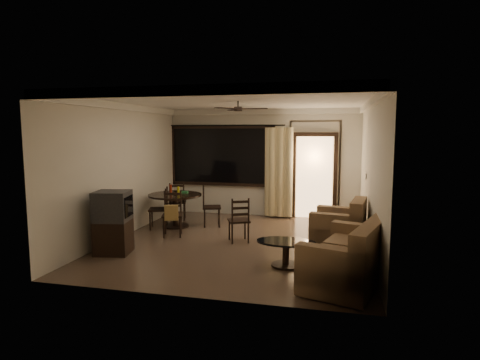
% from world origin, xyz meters
% --- Properties ---
extents(ground, '(5.50, 5.50, 0.00)m').
position_xyz_m(ground, '(0.00, 0.00, 0.00)').
color(ground, '#7F6651').
rests_on(ground, ground).
extents(room_shell, '(5.50, 6.70, 5.50)m').
position_xyz_m(room_shell, '(0.59, 1.77, 1.83)').
color(room_shell, beige).
rests_on(room_shell, ground).
extents(dining_table, '(1.23, 1.23, 0.99)m').
position_xyz_m(dining_table, '(-1.75, 1.00, 0.61)').
color(dining_table, black).
rests_on(dining_table, ground).
extents(dining_chair_west, '(0.53, 0.53, 0.95)m').
position_xyz_m(dining_chair_west, '(-2.04, 0.73, 0.28)').
color(dining_chair_west, black).
rests_on(dining_chair_west, ground).
extents(dining_chair_east, '(0.53, 0.53, 0.95)m').
position_xyz_m(dining_chair_east, '(-0.95, 1.26, 0.28)').
color(dining_chair_east, black).
rests_on(dining_chair_east, ground).
extents(dining_chair_south, '(0.53, 0.57, 0.95)m').
position_xyz_m(dining_chair_south, '(-1.48, 0.18, 0.31)').
color(dining_chair_south, black).
rests_on(dining_chair_south, ground).
extents(dining_chair_north, '(0.53, 0.53, 0.95)m').
position_xyz_m(dining_chair_north, '(-1.99, 1.74, 0.28)').
color(dining_chair_north, black).
rests_on(dining_chair_north, ground).
extents(tv_cabinet, '(0.69, 0.64, 1.15)m').
position_xyz_m(tv_cabinet, '(-2.05, -1.20, 0.58)').
color(tv_cabinet, black).
rests_on(tv_cabinet, ground).
extents(sofa, '(1.39, 1.93, 0.93)m').
position_xyz_m(sofa, '(2.11, -1.74, 0.37)').
color(sofa, '#4D3323').
rests_on(sofa, ground).
extents(armchair, '(1.07, 1.07, 0.94)m').
position_xyz_m(armchair, '(2.00, 0.03, 0.39)').
color(armchair, '#4D3323').
rests_on(armchair, ground).
extents(coffee_table, '(0.97, 0.58, 0.43)m').
position_xyz_m(coffee_table, '(1.10, -1.20, 0.28)').
color(coffee_table, black).
rests_on(coffee_table, ground).
extents(side_chair, '(0.54, 0.54, 0.92)m').
position_xyz_m(side_chair, '(0.00, 0.07, 0.27)').
color(side_chair, black).
rests_on(side_chair, ground).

